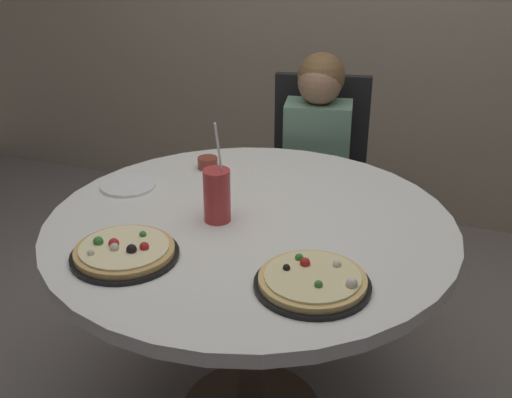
{
  "coord_description": "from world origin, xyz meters",
  "views": [
    {
      "loc": [
        0.58,
        -1.57,
        1.62
      ],
      "look_at": [
        0.0,
        0.05,
        0.8
      ],
      "focal_mm": 44.91,
      "sensor_mm": 36.0,
      "label": 1
    }
  ],
  "objects": [
    {
      "name": "soda_cup",
      "position": [
        -0.09,
        -0.03,
        0.83
      ],
      "size": [
        0.08,
        0.08,
        0.31
      ],
      "color": "#B73333",
      "rests_on": "dining_table"
    },
    {
      "name": "plate_small",
      "position": [
        -0.46,
        0.09,
        0.76
      ],
      "size": [
        0.18,
        0.18,
        0.01
      ],
      "primitive_type": "cylinder",
      "color": "white",
      "rests_on": "dining_table"
    },
    {
      "name": "sauce_bowl",
      "position": [
        -0.28,
        0.33,
        0.77
      ],
      "size": [
        0.07,
        0.07,
        0.04
      ],
      "primitive_type": "cylinder",
      "color": "brown",
      "rests_on": "dining_table"
    },
    {
      "name": "pizza_veggie",
      "position": [
        0.27,
        -0.28,
        0.77
      ],
      "size": [
        0.29,
        0.29,
        0.05
      ],
      "color": "black",
      "rests_on": "dining_table"
    },
    {
      "name": "diner_child",
      "position": [
        0.01,
        0.7,
        0.48
      ],
      "size": [
        0.32,
        0.43,
        1.08
      ],
      "color": "#3F4766",
      "rests_on": "ground_plane"
    },
    {
      "name": "chair_wooden",
      "position": [
        -0.02,
        0.88,
        0.53
      ],
      "size": [
        0.47,
        0.47,
        0.95
      ],
      "color": "black",
      "rests_on": "ground_plane"
    },
    {
      "name": "pizza_cheese",
      "position": [
        -0.24,
        -0.31,
        0.77
      ],
      "size": [
        0.29,
        0.29,
        0.05
      ],
      "color": "black",
      "rests_on": "dining_table"
    },
    {
      "name": "dining_table",
      "position": [
        0.0,
        0.0,
        0.65
      ],
      "size": [
        1.22,
        1.22,
        0.75
      ],
      "color": "silver",
      "rests_on": "ground_plane"
    }
  ]
}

